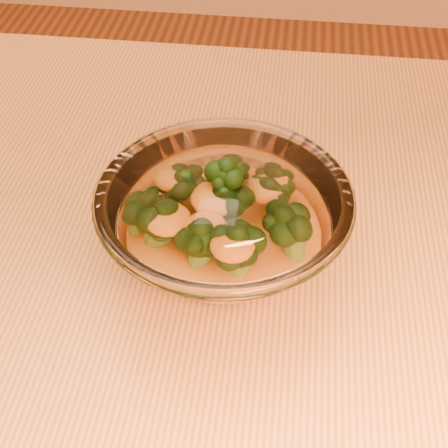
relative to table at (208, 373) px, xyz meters
name	(u,v)px	position (x,y,z in m)	size (l,w,h in m)	color
table	(208,373)	(0.00, 0.00, 0.00)	(1.20, 0.80, 0.75)	#CE703D
glass_bowl	(224,228)	(0.01, 0.04, 0.14)	(0.19, 0.19, 0.09)	white
cheese_sauce	(224,244)	(0.01, 0.04, 0.13)	(0.11, 0.11, 0.03)	orange
broccoli_heap	(220,214)	(0.01, 0.04, 0.15)	(0.13, 0.12, 0.07)	black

